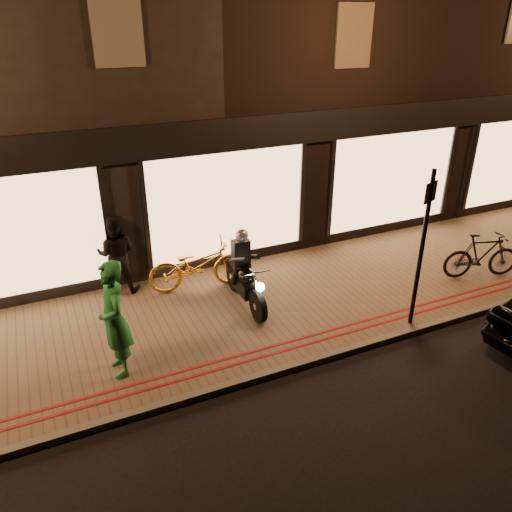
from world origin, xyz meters
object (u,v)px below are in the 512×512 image
at_px(sign_post, 423,242).
at_px(motorcycle, 244,276).
at_px(person_green, 114,320).
at_px(bicycle_gold, 198,265).

bearing_deg(sign_post, motorcycle, 143.10).
bearing_deg(person_green, motorcycle, 108.64).
distance_m(sign_post, person_green, 5.40).
distance_m(motorcycle, sign_post, 3.42).
xyz_separation_m(bicycle_gold, person_green, (-2.05, -2.11, 0.45)).
xyz_separation_m(motorcycle, person_green, (-2.69, -1.12, 0.38)).
relative_size(bicycle_gold, person_green, 1.04).
bearing_deg(person_green, bicycle_gold, 132.02).
height_order(sign_post, bicycle_gold, sign_post).
bearing_deg(sign_post, person_green, 171.06).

